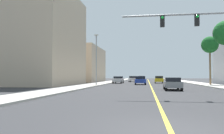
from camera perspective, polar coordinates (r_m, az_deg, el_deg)
name	(u,v)px	position (r m, az deg, el deg)	size (l,w,h in m)	color
ground	(150,83)	(48.63, 9.22, -3.96)	(192.00, 192.00, 0.00)	#2D2D30
sidewalk_left	(106,83)	(49.37, -1.55, -3.87)	(3.19, 168.00, 0.15)	#B2ADA3
sidewalk_right	(196,83)	(49.61, 19.94, -3.73)	(3.19, 168.00, 0.15)	beige
lane_marking_center	(150,83)	(48.63, 9.22, -3.95)	(0.16, 144.00, 0.01)	yellow
building_left_near	(28,40)	(42.15, -19.91, 6.38)	(15.78, 16.81, 15.41)	tan
building_left_far	(69,65)	(62.20, -10.64, 0.56)	(16.71, 17.75, 8.93)	tan
traffic_signal_mast	(224,29)	(18.33, 25.81, 8.32)	(10.53, 0.36, 6.42)	gray
street_lamp	(96,57)	(35.04, -3.89, 2.53)	(0.56, 0.28, 7.66)	gray
palm_far	(210,45)	(39.94, 22.94, 4.94)	(2.63, 2.63, 7.62)	brown
car_blue	(140,80)	(40.85, 6.98, -3.26)	(2.05, 4.11, 1.47)	#1E389E
car_red	(142,79)	(57.50, 7.29, -2.93)	(1.80, 3.87, 1.49)	red
car_yellow	(159,79)	(49.65, 11.50, -3.02)	(1.94, 4.12, 1.49)	gold
car_silver	(118,80)	(47.55, 1.54, -3.11)	(1.94, 4.59, 1.42)	#BCBCC1
car_gray	(172,83)	(25.79, 14.64, -3.92)	(1.84, 4.45, 1.35)	slate
car_white	(133,79)	(59.58, 5.13, -2.92)	(1.96, 4.57, 1.47)	white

